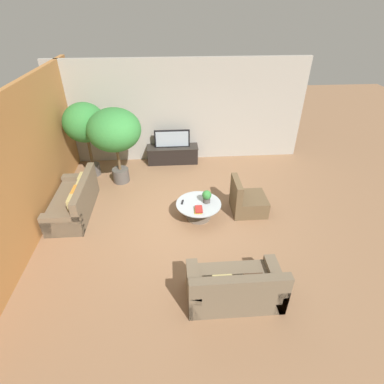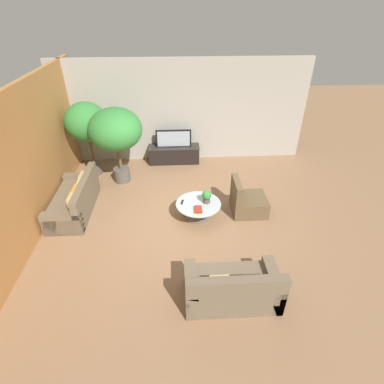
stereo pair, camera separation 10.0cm
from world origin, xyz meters
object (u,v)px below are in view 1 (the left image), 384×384
object	(u,v)px
couch_by_wall	(75,202)
armchair_wicker	(247,201)
couch_near_entry	(235,288)
potted_palm_corner	(114,132)
coffee_table	(199,208)
television	(172,139)
potted_plant_tabletop	(207,196)
media_console	(173,154)
potted_palm_tall	(85,124)

from	to	relation	value
couch_by_wall	armchair_wicker	size ratio (longest dim) A/B	2.18
couch_near_entry	potted_palm_corner	world-z (taller)	potted_palm_corner
coffee_table	couch_near_entry	xyz separation A→B (m)	(0.40, -2.30, 0.00)
television	potted_plant_tabletop	size ratio (longest dim) A/B	3.46
television	couch_near_entry	bearing A→B (deg)	-79.69
couch_by_wall	armchair_wicker	bearing A→B (deg)	86.35
media_console	couch_near_entry	size ratio (longest dim) A/B	0.98
potted_palm_tall	potted_plant_tabletop	xyz separation A→B (m)	(3.03, -2.21, -0.96)
couch_by_wall	coffee_table	bearing A→B (deg)	81.43
armchair_wicker	potted_plant_tabletop	distance (m)	1.04
coffee_table	potted_palm_corner	bearing A→B (deg)	138.03
television	armchair_wicker	xyz separation A→B (m)	(1.71, -2.68, -0.51)
coffee_table	armchair_wicker	xyz separation A→B (m)	(1.17, 0.18, -0.01)
media_console	armchair_wicker	size ratio (longest dim) A/B	1.81
couch_near_entry	potted_plant_tabletop	world-z (taller)	couch_near_entry
television	coffee_table	xyz separation A→B (m)	(0.54, -2.86, -0.50)
couch_by_wall	television	bearing A→B (deg)	135.53
potted_palm_tall	couch_by_wall	bearing A→B (deg)	-92.41
media_console	potted_palm_corner	distance (m)	2.17
television	couch_near_entry	xyz separation A→B (m)	(0.94, -5.16, -0.50)
potted_palm_corner	potted_plant_tabletop	distance (m)	2.96
television	coffee_table	world-z (taller)	television
potted_palm_corner	media_console	bearing A→B (deg)	35.68
television	couch_by_wall	xyz separation A→B (m)	(-2.38, -2.42, -0.49)
television	media_console	bearing A→B (deg)	90.00
potted_palm_corner	armchair_wicker	bearing A→B (deg)	-27.12
armchair_wicker	potted_palm_corner	bearing A→B (deg)	62.88
potted_palm_tall	potted_palm_corner	xyz separation A→B (m)	(0.83, -0.44, -0.05)
couch_by_wall	potted_plant_tabletop	world-z (taller)	couch_by_wall
media_console	coffee_table	distance (m)	2.91
media_console	coffee_table	world-z (taller)	media_console
armchair_wicker	potted_plant_tabletop	size ratio (longest dim) A/B	2.81
media_console	couch_near_entry	xyz separation A→B (m)	(0.94, -5.16, 0.01)
television	armchair_wicker	distance (m)	3.22
television	potted_palm_corner	distance (m)	1.93
media_console	couch_by_wall	size ratio (longest dim) A/B	0.83
media_console	television	xyz separation A→B (m)	(0.00, -0.00, 0.51)
potted_palm_tall	couch_near_entry	bearing A→B (deg)	-54.53
television	potted_plant_tabletop	bearing A→B (deg)	-75.53
television	couch_near_entry	size ratio (longest dim) A/B	0.67
armchair_wicker	potted_palm_corner	distance (m)	3.77
media_console	potted_palm_corner	size ratio (longest dim) A/B	0.75
potted_plant_tabletop	coffee_table	bearing A→B (deg)	-167.90
coffee_table	television	bearing A→B (deg)	100.72
couch_near_entry	potted_palm_tall	size ratio (longest dim) A/B	0.76
armchair_wicker	potted_palm_corner	xyz separation A→B (m)	(-3.18, 1.63, 1.20)
television	coffee_table	bearing A→B (deg)	-79.28
couch_near_entry	potted_plant_tabletop	xyz separation A→B (m)	(-0.21, 2.34, 0.28)
couch_near_entry	potted_palm_tall	world-z (taller)	potted_palm_tall
couch_near_entry	armchair_wicker	bearing A→B (deg)	-107.35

